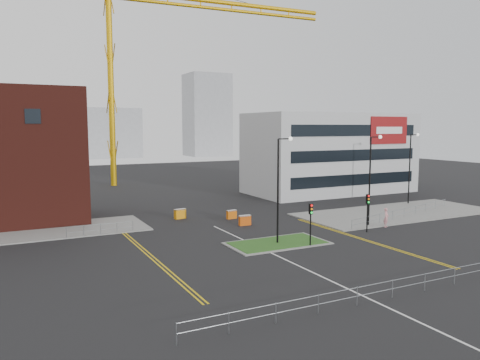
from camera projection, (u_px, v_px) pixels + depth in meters
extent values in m
plane|color=black|center=(313.00, 273.00, 32.22)|extent=(200.00, 200.00, 0.00)
cube|color=slate|center=(397.00, 213.00, 54.51)|extent=(24.00, 10.00, 0.12)
cube|color=slate|center=(277.00, 243.00, 40.21)|extent=(8.60, 4.60, 0.08)
cube|color=#204617|center=(277.00, 243.00, 40.20)|extent=(8.00, 4.00, 0.12)
cube|color=black|center=(33.00, 116.00, 44.14)|extent=(1.40, 0.10, 1.40)
cube|color=#AEB1B3|center=(330.00, 153.00, 71.59)|extent=(25.00, 12.00, 12.00)
cube|color=black|center=(355.00, 180.00, 66.65)|extent=(22.00, 0.10, 1.60)
cube|color=black|center=(356.00, 155.00, 66.25)|extent=(22.00, 0.10, 1.60)
cube|color=black|center=(357.00, 130.00, 65.86)|extent=(22.00, 0.10, 1.60)
cube|color=maroon|center=(389.00, 130.00, 68.50)|extent=(7.00, 0.15, 4.00)
cube|color=white|center=(389.00, 130.00, 68.41)|extent=(5.00, 0.05, 1.00)
cylinder|color=#C8930B|center=(111.00, 90.00, 78.22)|extent=(1.00, 1.00, 32.39)
cylinder|color=#C8930B|center=(221.00, 2.00, 84.49)|extent=(39.99, 2.78, 0.80)
cylinder|color=black|center=(278.00, 192.00, 39.70)|extent=(0.16, 0.16, 9.00)
cylinder|color=black|center=(284.00, 139.00, 39.46)|extent=(1.20, 0.10, 0.10)
sphere|color=silver|center=(290.00, 139.00, 39.73)|extent=(0.36, 0.36, 0.36)
cylinder|color=black|center=(370.00, 182.00, 46.87)|extent=(0.16, 0.16, 9.00)
cylinder|color=black|center=(376.00, 137.00, 46.63)|extent=(1.20, 0.10, 0.10)
sphere|color=silver|center=(380.00, 137.00, 46.90)|extent=(0.36, 0.36, 0.36)
cylinder|color=black|center=(409.00, 170.00, 60.25)|extent=(0.16, 0.16, 9.00)
cylinder|color=black|center=(414.00, 135.00, 60.01)|extent=(1.20, 0.10, 0.10)
sphere|color=silver|center=(418.00, 135.00, 60.28)|extent=(0.36, 0.36, 0.36)
cylinder|color=black|center=(310.00, 229.00, 39.17)|extent=(0.12, 0.12, 3.00)
cube|color=black|center=(311.00, 209.00, 38.98)|extent=(0.28, 0.22, 0.90)
sphere|color=red|center=(312.00, 206.00, 38.83)|extent=(0.18, 0.18, 0.18)
sphere|color=orange|center=(312.00, 209.00, 38.86)|extent=(0.18, 0.18, 0.18)
sphere|color=#0CCC33|center=(312.00, 213.00, 38.89)|extent=(0.18, 0.18, 0.18)
cylinder|color=black|center=(367.00, 217.00, 44.54)|extent=(0.12, 0.12, 3.00)
cube|color=black|center=(368.00, 199.00, 44.35)|extent=(0.28, 0.22, 0.90)
sphere|color=red|center=(369.00, 196.00, 44.20)|extent=(0.18, 0.18, 0.18)
sphere|color=orange|center=(369.00, 199.00, 44.23)|extent=(0.18, 0.18, 0.18)
sphere|color=#0CCC33|center=(369.00, 202.00, 44.26)|extent=(0.18, 0.18, 0.18)
cylinder|color=gray|center=(375.00, 284.00, 26.79)|extent=(24.00, 0.04, 0.04)
cylinder|color=gray|center=(375.00, 292.00, 26.85)|extent=(24.00, 0.04, 0.04)
cylinder|color=gray|center=(176.00, 334.00, 21.45)|extent=(0.05, 0.05, 1.10)
cylinder|color=gray|center=(100.00, 224.00, 43.11)|extent=(6.00, 0.04, 0.04)
cylinder|color=gray|center=(101.00, 230.00, 43.16)|extent=(6.00, 0.04, 0.04)
cylinder|color=gray|center=(66.00, 233.00, 41.81)|extent=(0.05, 0.05, 1.10)
cylinder|color=gray|center=(133.00, 227.00, 44.51)|extent=(0.05, 0.05, 1.10)
cylinder|color=gray|center=(404.00, 208.00, 51.51)|extent=(19.01, 5.04, 0.04)
cylinder|color=gray|center=(404.00, 213.00, 51.57)|extent=(19.01, 5.04, 0.04)
cylinder|color=gray|center=(352.00, 225.00, 45.08)|extent=(0.05, 0.05, 1.10)
cylinder|color=gray|center=(445.00, 203.00, 58.06)|extent=(0.05, 0.05, 1.10)
cube|color=silver|center=(297.00, 265.00, 34.00)|extent=(0.15, 30.00, 0.01)
cube|color=gold|center=(146.00, 254.00, 37.04)|extent=(0.12, 24.00, 0.01)
cube|color=gold|center=(149.00, 253.00, 37.17)|extent=(0.12, 24.00, 0.01)
cube|color=gold|center=(361.00, 239.00, 41.81)|extent=(0.12, 20.00, 0.01)
cube|color=gold|center=(363.00, 239.00, 41.95)|extent=(0.12, 20.00, 0.01)
cube|color=gray|center=(101.00, 133.00, 150.99)|extent=(24.00, 12.00, 16.00)
cube|color=gray|center=(207.00, 115.00, 161.62)|extent=(14.00, 12.00, 28.00)
cube|color=gray|center=(39.00, 139.00, 151.98)|extent=(30.00, 12.00, 12.00)
imported|color=pink|center=(386.00, 217.00, 46.83)|extent=(0.84, 0.76, 1.94)
cube|color=orange|center=(180.00, 214.00, 51.12)|extent=(1.34, 0.62, 1.07)
cube|color=silver|center=(180.00, 209.00, 51.06)|extent=(1.34, 0.62, 0.13)
cube|color=#CB4B0B|center=(245.00, 220.00, 47.69)|extent=(1.25, 0.45, 1.04)
cube|color=silver|center=(245.00, 216.00, 47.64)|extent=(1.25, 0.45, 0.12)
cube|color=#D25D0B|center=(232.00, 214.00, 51.10)|extent=(1.17, 0.50, 0.95)
cube|color=silver|center=(232.00, 211.00, 51.05)|extent=(1.17, 0.50, 0.11)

